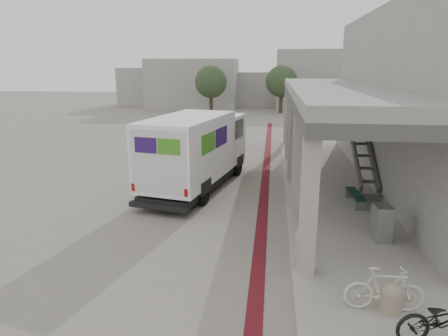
# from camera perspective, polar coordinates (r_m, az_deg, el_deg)

# --- Properties ---
(ground) EXTENTS (120.00, 120.00, 0.00)m
(ground) POSITION_cam_1_polar(r_m,az_deg,el_deg) (13.08, 1.07, -7.07)
(ground) COLOR slate
(ground) RESTS_ON ground
(bike_lane_stripe) EXTENTS (0.35, 40.00, 0.01)m
(bike_lane_stripe) POSITION_cam_1_polar(r_m,az_deg,el_deg) (14.90, 5.71, -4.39)
(bike_lane_stripe) COLOR #571119
(bike_lane_stripe) RESTS_ON ground
(sidewalk) EXTENTS (4.40, 28.00, 0.12)m
(sidewalk) POSITION_cam_1_polar(r_m,az_deg,el_deg) (13.29, 18.63, -7.24)
(sidewalk) COLOR gray
(sidewalk) RESTS_ON ground
(transit_building) EXTENTS (7.60, 17.00, 7.00)m
(transit_building) POSITION_cam_1_polar(r_m,az_deg,el_deg) (17.58, 25.82, 8.47)
(transit_building) COLOR gray
(transit_building) RESTS_ON ground
(distant_backdrop) EXTENTS (28.00, 10.00, 6.50)m
(distant_backdrop) POSITION_cam_1_polar(r_m,az_deg,el_deg) (48.21, 2.19, 11.96)
(distant_backdrop) COLOR gray
(distant_backdrop) RESTS_ON ground
(tree_left) EXTENTS (3.20, 3.20, 4.80)m
(tree_left) POSITION_cam_1_polar(r_m,az_deg,el_deg) (40.62, -1.88, 12.17)
(tree_left) COLOR #38281C
(tree_left) RESTS_ON ground
(tree_mid) EXTENTS (3.20, 3.20, 4.80)m
(tree_mid) POSITION_cam_1_polar(r_m,az_deg,el_deg) (42.14, 8.22, 12.12)
(tree_mid) COLOR #38281C
(tree_mid) RESTS_ON ground
(tree_right) EXTENTS (3.20, 3.20, 4.80)m
(tree_right) POSITION_cam_1_polar(r_m,az_deg,el_deg) (42.06, 19.42, 11.46)
(tree_right) COLOR #38281C
(tree_right) RESTS_ON ground
(fedex_truck) EXTENTS (3.45, 7.24, 2.97)m
(fedex_truck) POSITION_cam_1_polar(r_m,az_deg,el_deg) (15.82, -3.90, 2.69)
(fedex_truck) COLOR black
(fedex_truck) RESTS_ON ground
(bench) EXTENTS (0.45, 1.62, 0.38)m
(bench) POSITION_cam_1_polar(r_m,az_deg,el_deg) (14.63, 18.24, -3.85)
(bench) COLOR slate
(bench) RESTS_ON sidewalk
(bollard_near) EXTENTS (0.42, 0.42, 0.63)m
(bollard_near) POSITION_cam_1_polar(r_m,az_deg,el_deg) (8.78, 22.82, -16.63)
(bollard_near) COLOR gray
(bollard_near) RESTS_ON sidewalk
(bollard_far) EXTENTS (0.37, 0.37, 0.56)m
(bollard_far) POSITION_cam_1_polar(r_m,az_deg,el_deg) (10.78, 11.11, -9.93)
(bollard_far) COLOR tan
(bollard_far) RESTS_ON sidewalk
(utility_cabinet) EXTENTS (0.49, 0.62, 0.98)m
(utility_cabinet) POSITION_cam_1_polar(r_m,az_deg,el_deg) (11.86, 21.63, -7.31)
(utility_cabinet) COLOR gray
(utility_cabinet) RESTS_ON sidewalk
(bicycle_black) EXTENTS (1.85, 0.92, 0.93)m
(bicycle_black) POSITION_cam_1_polar(r_m,az_deg,el_deg) (8.25, 29.18, -18.31)
(bicycle_black) COLOR black
(bicycle_black) RESTS_ON sidewalk
(bicycle_cream) EXTENTS (1.55, 0.46, 0.93)m
(bicycle_cream) POSITION_cam_1_polar(r_m,az_deg,el_deg) (8.68, 21.92, -15.77)
(bicycle_cream) COLOR beige
(bicycle_cream) RESTS_ON sidewalk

